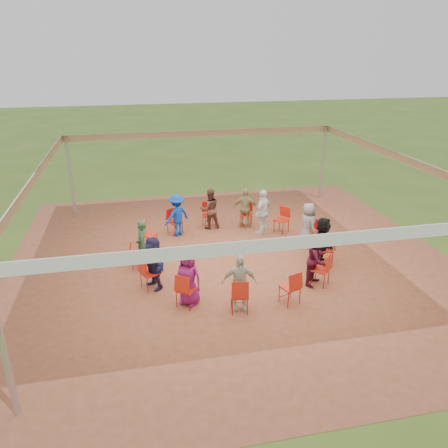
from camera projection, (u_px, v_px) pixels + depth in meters
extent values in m
plane|color=#3B571B|center=(232.00, 260.00, 13.13)|extent=(80.00, 80.00, 0.00)
plane|color=brown|center=(232.00, 260.00, 13.12)|extent=(13.00, 13.00, 0.00)
cylinder|color=#B2B2B7|center=(2.00, 343.00, 7.07)|extent=(0.12, 0.12, 3.00)
cylinder|color=#B2B2B7|center=(71.00, 177.00, 16.13)|extent=(0.12, 0.12, 3.00)
cylinder|color=#B2B2B7|center=(323.00, 163.00, 18.06)|extent=(0.12, 0.12, 3.00)
plane|color=white|center=(233.00, 163.00, 12.00)|extent=(10.30, 10.30, 0.00)
cube|color=white|center=(302.00, 242.00, 7.38)|extent=(10.30, 0.03, 0.24)
cube|color=white|center=(203.00, 134.00, 16.71)|extent=(10.30, 0.03, 0.24)
cube|color=white|center=(35.00, 178.00, 11.05)|extent=(0.03, 10.30, 0.24)
cube|color=white|center=(401.00, 158.00, 13.04)|extent=(0.03, 10.30, 0.24)
imported|color=black|center=(322.00, 241.00, 12.67)|extent=(0.86, 1.42, 1.44)
imported|color=gray|center=(308.00, 225.00, 13.82)|extent=(0.52, 0.77, 1.44)
imported|color=#958E59|center=(246.00, 208.00, 15.24)|extent=(0.95, 0.73, 1.44)
imported|color=#532F23|center=(210.00, 209.00, 15.19)|extent=(0.73, 0.46, 1.44)
imported|color=#0B36A1|center=(177.00, 215.00, 14.60)|extent=(1.03, 0.89, 1.44)
imported|color=#274E2F|center=(142.00, 244.00, 12.45)|extent=(0.37, 0.54, 1.44)
imported|color=#1E1B3E|center=(153.00, 263.00, 11.38)|extent=(1.02, 1.42, 1.44)
imported|color=#7D165A|center=(188.00, 277.00, 10.65)|extent=(0.80, 0.74, 1.44)
imported|color=beige|center=(239.00, 282.00, 10.42)|extent=(0.90, 0.56, 1.44)
imported|color=#440C1F|center=(317.00, 259.00, 11.56)|extent=(0.78, 0.78, 1.44)
imported|color=silver|center=(263.00, 212.00, 14.66)|extent=(1.01, 0.98, 1.59)
torus|color=black|center=(238.00, 250.00, 13.70)|extent=(0.37, 0.37, 0.03)
torus|color=black|center=(240.00, 251.00, 13.67)|extent=(0.30, 0.30, 0.03)
cube|color=#B7B7BC|center=(315.00, 244.00, 12.73)|extent=(0.31, 0.38, 0.02)
cube|color=#B7B7BC|center=(319.00, 241.00, 12.67)|extent=(0.16, 0.34, 0.22)
cube|color=#CCE0FF|center=(319.00, 240.00, 12.67)|extent=(0.13, 0.30, 0.18)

